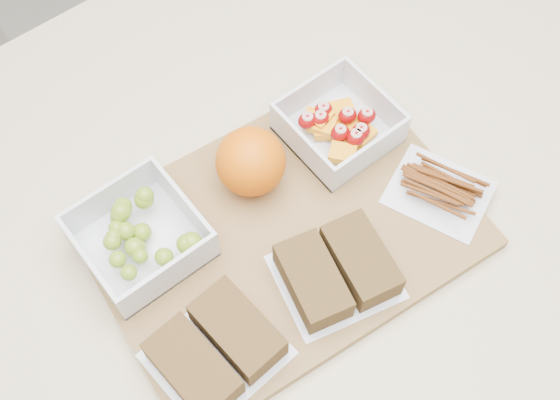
{
  "coord_description": "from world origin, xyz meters",
  "views": [
    {
      "loc": [
        -0.25,
        -0.29,
        1.64
      ],
      "look_at": [
        -0.01,
        0.01,
        0.93
      ],
      "focal_mm": 45.0,
      "sensor_mm": 36.0,
      "label": 1
    }
  ],
  "objects_px": {
    "fruit_container": "(338,126)",
    "orange": "(251,162)",
    "sandwich_bag_left": "(216,349)",
    "pretzel_bag": "(441,188)",
    "cutting_board": "(283,234)",
    "sandwich_bag_center": "(337,271)",
    "grape_container": "(141,236)"
  },
  "relations": [
    {
      "from": "grape_container",
      "to": "fruit_container",
      "type": "bearing_deg",
      "value": -4.72
    },
    {
      "from": "orange",
      "to": "sandwich_bag_left",
      "type": "distance_m",
      "value": 0.22
    },
    {
      "from": "sandwich_bag_center",
      "to": "grape_container",
      "type": "bearing_deg",
      "value": 131.24
    },
    {
      "from": "fruit_container",
      "to": "orange",
      "type": "bearing_deg",
      "value": 173.15
    },
    {
      "from": "orange",
      "to": "sandwich_bag_center",
      "type": "distance_m",
      "value": 0.16
    },
    {
      "from": "cutting_board",
      "to": "grape_container",
      "type": "height_order",
      "value": "grape_container"
    },
    {
      "from": "fruit_container",
      "to": "orange",
      "type": "xyz_separation_m",
      "value": [
        -0.12,
        0.01,
        0.02
      ]
    },
    {
      "from": "pretzel_bag",
      "to": "sandwich_bag_center",
      "type": "bearing_deg",
      "value": -177.85
    },
    {
      "from": "fruit_container",
      "to": "sandwich_bag_left",
      "type": "bearing_deg",
      "value": -154.61
    },
    {
      "from": "cutting_board",
      "to": "sandwich_bag_left",
      "type": "distance_m",
      "value": 0.16
    },
    {
      "from": "grape_container",
      "to": "sandwich_bag_left",
      "type": "relative_size",
      "value": 0.92
    },
    {
      "from": "orange",
      "to": "sandwich_bag_center",
      "type": "relative_size",
      "value": 0.55
    },
    {
      "from": "cutting_board",
      "to": "orange",
      "type": "relative_size",
      "value": 5.14
    },
    {
      "from": "grape_container",
      "to": "cutting_board",
      "type": "bearing_deg",
      "value": -31.85
    },
    {
      "from": "grape_container",
      "to": "pretzel_bag",
      "type": "distance_m",
      "value": 0.35
    },
    {
      "from": "cutting_board",
      "to": "sandwich_bag_center",
      "type": "xyz_separation_m",
      "value": [
        0.01,
        -0.08,
        0.03
      ]
    },
    {
      "from": "orange",
      "to": "sandwich_bag_center",
      "type": "xyz_separation_m",
      "value": [
        -0.0,
        -0.16,
        -0.02
      ]
    },
    {
      "from": "fruit_container",
      "to": "cutting_board",
      "type": "bearing_deg",
      "value": -155.17
    },
    {
      "from": "orange",
      "to": "sandwich_bag_center",
      "type": "height_order",
      "value": "orange"
    },
    {
      "from": "grape_container",
      "to": "orange",
      "type": "distance_m",
      "value": 0.15
    },
    {
      "from": "cutting_board",
      "to": "grape_container",
      "type": "relative_size",
      "value": 3.32
    },
    {
      "from": "sandwich_bag_left",
      "to": "pretzel_bag",
      "type": "distance_m",
      "value": 0.32
    },
    {
      "from": "fruit_container",
      "to": "grape_container",
      "type": "bearing_deg",
      "value": 175.28
    },
    {
      "from": "cutting_board",
      "to": "orange",
      "type": "bearing_deg",
      "value": 86.45
    },
    {
      "from": "sandwich_bag_left",
      "to": "sandwich_bag_center",
      "type": "distance_m",
      "value": 0.15
    },
    {
      "from": "cutting_board",
      "to": "pretzel_bag",
      "type": "height_order",
      "value": "pretzel_bag"
    },
    {
      "from": "orange",
      "to": "sandwich_bag_center",
      "type": "bearing_deg",
      "value": -91.12
    },
    {
      "from": "sandwich_bag_left",
      "to": "pretzel_bag",
      "type": "xyz_separation_m",
      "value": [
        0.32,
        -0.0,
        -0.01
      ]
    },
    {
      "from": "sandwich_bag_center",
      "to": "cutting_board",
      "type": "bearing_deg",
      "value": 96.63
    },
    {
      "from": "cutting_board",
      "to": "fruit_container",
      "type": "distance_m",
      "value": 0.15
    },
    {
      "from": "grape_container",
      "to": "orange",
      "type": "height_order",
      "value": "orange"
    },
    {
      "from": "fruit_container",
      "to": "pretzel_bag",
      "type": "xyz_separation_m",
      "value": [
        0.04,
        -0.14,
        -0.01
      ]
    }
  ]
}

